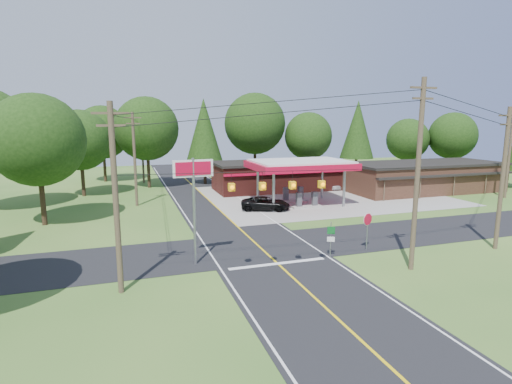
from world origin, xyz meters
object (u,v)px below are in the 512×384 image
object	(u,v)px
gas_canopy	(300,166)
octagonal_stop_sign	(368,222)
suv_car	(265,204)
big_stop_sign	(194,186)
sedan_car	(329,185)

from	to	relation	value
gas_canopy	octagonal_stop_sign	distance (m)	16.30
gas_canopy	suv_car	world-z (taller)	gas_canopy
big_stop_sign	suv_car	bearing A→B (deg)	54.91
gas_canopy	big_stop_sign	size ratio (longest dim) A/B	1.56
gas_canopy	sedan_car	distance (m)	11.89
big_stop_sign	octagonal_stop_sign	distance (m)	12.34
suv_car	octagonal_stop_sign	bearing A→B (deg)	-148.83
sedan_car	big_stop_sign	bearing A→B (deg)	-146.04
gas_canopy	octagonal_stop_sign	bearing A→B (deg)	-97.34
gas_canopy	suv_car	size ratio (longest dim) A/B	2.13
gas_canopy	big_stop_sign	world-z (taller)	big_stop_sign
suv_car	octagonal_stop_sign	distance (m)	14.79
gas_canopy	suv_car	bearing A→B (deg)	-161.69
suv_car	gas_canopy	bearing A→B (deg)	-50.05
big_stop_sign	octagonal_stop_sign	xyz separation A→B (m)	(11.94, -1.00, -2.98)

